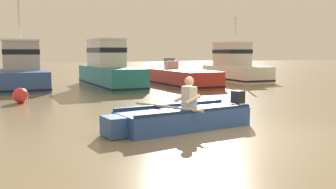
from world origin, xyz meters
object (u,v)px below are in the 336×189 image
object	(u,v)px
rowboat_with_person	(181,118)
mooring_buoy	(20,95)
moored_boat_white	(234,66)
moored_boat_blue	(21,70)
moored_boat_teal	(108,69)
moored_boat_red	(175,78)

from	to	relation	value
rowboat_with_person	mooring_buoy	xyz separation A→B (m)	(-3.57, 5.88, 0.01)
moored_boat_white	mooring_buoy	bearing A→B (deg)	-153.18
moored_boat_blue	moored_boat_white	bearing A→B (deg)	1.91
moored_boat_teal	mooring_buoy	xyz separation A→B (m)	(-4.03, -4.79, -0.63)
moored_boat_blue	moored_boat_teal	xyz separation A→B (m)	(4.11, -0.92, 0.03)
rowboat_with_person	moored_boat_blue	world-z (taller)	moored_boat_blue
moored_boat_teal	rowboat_with_person	bearing A→B (deg)	-92.45
moored_boat_teal	mooring_buoy	world-z (taller)	moored_boat_teal
mooring_buoy	moored_boat_teal	bearing A→B (deg)	49.93
moored_boat_teal	mooring_buoy	bearing A→B (deg)	-130.07
moored_boat_blue	mooring_buoy	xyz separation A→B (m)	(0.08, -5.71, -0.61)
moored_boat_white	moored_boat_red	bearing A→B (deg)	-160.79
moored_boat_blue	moored_boat_red	size ratio (longest dim) A/B	0.89
moored_boat_white	mooring_buoy	xyz separation A→B (m)	(-12.10, -6.12, -0.62)
moored_boat_red	mooring_buoy	distance (m)	8.84
moored_boat_teal	mooring_buoy	distance (m)	6.29
mooring_buoy	rowboat_with_person	bearing A→B (deg)	-58.73
rowboat_with_person	mooring_buoy	distance (m)	6.88
rowboat_with_person	mooring_buoy	size ratio (longest dim) A/B	7.11
mooring_buoy	moored_boat_red	bearing A→B (deg)	30.93
moored_boat_blue	mooring_buoy	size ratio (longest dim) A/B	11.30
moored_boat_teal	moored_boat_white	size ratio (longest dim) A/B	1.26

